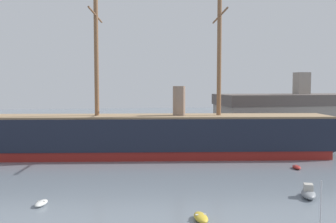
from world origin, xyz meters
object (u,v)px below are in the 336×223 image
(dinghy_mid_left, at_px, (41,203))
(motorboat_mid_right, at_px, (308,193))
(dockside_warehouse_right, at_px, (294,116))
(dinghy_alongside_stern, at_px, (297,167))
(dinghy_near_centre, at_px, (201,217))
(motorboat_distant_centre, at_px, (165,144))
(tall_ship, at_px, (158,135))
(dinghy_far_right, at_px, (299,152))

(dinghy_mid_left, height_order, motorboat_mid_right, motorboat_mid_right)
(motorboat_mid_right, distance_m, dockside_warehouse_right, 53.43)
(dinghy_alongside_stern, bearing_deg, dinghy_near_centre, -136.97)
(dinghy_near_centre, distance_m, dinghy_alongside_stern, 28.87)
(dinghy_mid_left, bearing_deg, motorboat_distant_centre, 61.06)
(tall_ship, xyz_separation_m, dinghy_alongside_stern, (19.96, -14.48, -3.70))
(dinghy_far_right, bearing_deg, dinghy_alongside_stern, -120.68)
(dinghy_mid_left, xyz_separation_m, dinghy_far_right, (44.80, 24.71, 0.02))
(tall_ship, relative_size, motorboat_mid_right, 18.88)
(dinghy_far_right, bearing_deg, dinghy_mid_left, -151.12)
(dinghy_near_centre, distance_m, dinghy_far_right, 43.32)
(dinghy_near_centre, relative_size, dinghy_mid_left, 1.16)
(dinghy_near_centre, distance_m, motorboat_mid_right, 15.53)
(tall_ship, bearing_deg, motorboat_distant_centre, 73.65)
(dinghy_alongside_stern, bearing_deg, motorboat_distant_centre, 124.43)
(dinghy_mid_left, relative_size, motorboat_mid_right, 0.62)
(motorboat_mid_right, height_order, dinghy_alongside_stern, motorboat_mid_right)
(dinghy_mid_left, bearing_deg, motorboat_mid_right, -4.68)
(dinghy_mid_left, distance_m, dinghy_alongside_stern, 39.09)
(tall_ship, distance_m, motorboat_mid_right, 32.10)
(dinghy_far_right, bearing_deg, tall_ship, 176.45)
(dinghy_far_right, xyz_separation_m, dockside_warehouse_right, (9.97, 20.24, 5.17))
(tall_ship, bearing_deg, dinghy_near_centre, -91.92)
(tall_ship, distance_m, dinghy_far_right, 27.83)
(dinghy_mid_left, relative_size, dinghy_far_right, 0.93)
(dinghy_far_right, bearing_deg, dockside_warehouse_right, 63.79)
(dinghy_mid_left, height_order, dockside_warehouse_right, dockside_warehouse_right)
(dockside_warehouse_right, bearing_deg, motorboat_mid_right, -116.85)
(dinghy_mid_left, relative_size, dockside_warehouse_right, 0.06)
(dinghy_near_centre, relative_size, motorboat_mid_right, 0.72)
(dinghy_mid_left, xyz_separation_m, motorboat_mid_right, (30.74, -2.52, 0.28))
(motorboat_mid_right, height_order, dinghy_far_right, motorboat_mid_right)
(dockside_warehouse_right, bearing_deg, dinghy_near_centre, -126.25)
(dockside_warehouse_right, bearing_deg, tall_ship, -153.70)
(tall_ship, distance_m, motorboat_distant_centre, 11.17)
(dinghy_near_centre, bearing_deg, dinghy_far_right, 48.55)
(motorboat_distant_centre, bearing_deg, dinghy_far_right, -25.99)
(dinghy_near_centre, relative_size, dinghy_alongside_stern, 1.17)
(motorboat_mid_right, bearing_deg, tall_ship, 114.97)
(tall_ship, xyz_separation_m, dinghy_near_centre, (-1.15, -34.18, -3.64))
(dinghy_far_right, xyz_separation_m, motorboat_distant_centre, (-24.53, 11.96, 0.42))
(dinghy_near_centre, bearing_deg, motorboat_mid_right, 19.74)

